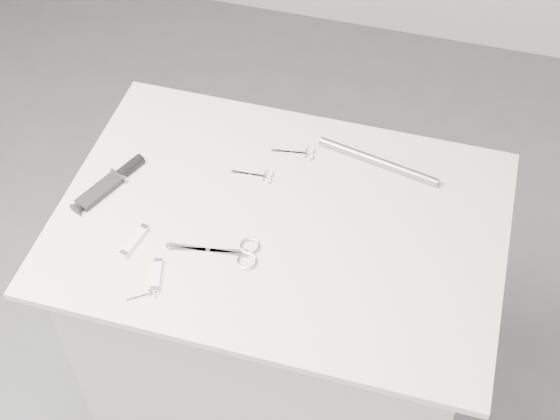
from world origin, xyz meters
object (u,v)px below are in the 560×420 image
(pocket_knife_a, at_px, (157,275))
(pocket_knife_b, at_px, (135,241))
(sheathed_knife, at_px, (114,180))
(embroidery_scissors_b, at_px, (301,153))
(large_shears, at_px, (234,252))
(embroidery_scissors_a, at_px, (259,176))
(tiny_scissors, at_px, (145,295))
(plinth, at_px, (280,330))
(metal_rail, at_px, (378,161))

(pocket_knife_a, bearing_deg, pocket_knife_b, 32.48)
(sheathed_knife, bearing_deg, pocket_knife_a, -116.18)
(sheathed_knife, bearing_deg, embroidery_scissors_b, -39.20)
(large_shears, bearing_deg, embroidery_scissors_a, 84.21)
(tiny_scissors, relative_size, pocket_knife_b, 0.62)
(embroidery_scissors_b, bearing_deg, large_shears, -109.43)
(sheathed_knife, xyz_separation_m, pocket_knife_b, (0.11, -0.15, -0.00))
(sheathed_knife, relative_size, pocket_knife_b, 2.02)
(plinth, relative_size, tiny_scissors, 15.41)
(embroidery_scissors_b, distance_m, metal_rail, 0.19)
(embroidery_scissors_b, distance_m, tiny_scissors, 0.53)
(embroidery_scissors_a, bearing_deg, pocket_knife_a, -114.58)
(large_shears, xyz_separation_m, sheathed_knife, (-0.33, 0.12, 0.00))
(embroidery_scissors_a, height_order, pocket_knife_a, pocket_knife_a)
(large_shears, relative_size, metal_rail, 0.67)
(plinth, bearing_deg, tiny_scissors, -128.19)
(tiny_scissors, bearing_deg, pocket_knife_a, 49.42)
(large_shears, relative_size, pocket_knife_b, 2.14)
(plinth, height_order, sheathed_knife, sheathed_knife)
(embroidery_scissors_b, distance_m, sheathed_knife, 0.45)
(pocket_knife_a, height_order, metal_rail, metal_rail)
(embroidery_scissors_b, bearing_deg, pocket_knife_a, -123.44)
(embroidery_scissors_b, relative_size, sheathed_knife, 0.56)
(plinth, xyz_separation_m, embroidery_scissors_b, (-0.01, 0.21, 0.47))
(plinth, relative_size, large_shears, 4.45)
(tiny_scissors, xyz_separation_m, pocket_knife_a, (0.01, 0.05, 0.00))
(plinth, distance_m, pocket_knife_b, 0.58)
(plinth, relative_size, pocket_knife_a, 10.63)
(sheathed_knife, distance_m, pocket_knife_b, 0.19)
(pocket_knife_a, bearing_deg, metal_rail, -55.63)
(plinth, bearing_deg, pocket_knife_a, -133.29)
(plinth, height_order, metal_rail, metal_rail)
(embroidery_scissors_a, relative_size, sheathed_knife, 0.53)
(pocket_knife_a, xyz_separation_m, metal_rail, (0.39, 0.45, 0.01))
(large_shears, xyz_separation_m, tiny_scissors, (-0.14, -0.15, -0.00))
(pocket_knife_b, relative_size, metal_rail, 0.31)
(plinth, distance_m, sheathed_knife, 0.63)
(embroidery_scissors_b, height_order, metal_rail, metal_rail)
(tiny_scissors, height_order, pocket_knife_b, pocket_knife_b)
(large_shears, height_order, tiny_scissors, large_shears)
(large_shears, relative_size, tiny_scissors, 3.46)
(large_shears, distance_m, embroidery_scissors_b, 0.34)
(plinth, bearing_deg, embroidery_scissors_a, 126.18)
(embroidery_scissors_b, height_order, pocket_knife_b, pocket_knife_b)
(plinth, xyz_separation_m, pocket_knife_b, (-0.29, -0.15, 0.48))
(pocket_knife_a, bearing_deg, plinth, -58.23)
(embroidery_scissors_b, relative_size, pocket_knife_b, 1.12)
(embroidery_scissors_b, relative_size, metal_rail, 0.35)
(embroidery_scissors_a, distance_m, sheathed_knife, 0.34)
(embroidery_scissors_a, height_order, pocket_knife_b, pocket_knife_b)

